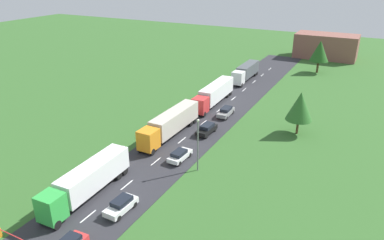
{
  "coord_description": "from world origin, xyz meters",
  "views": [
    {
      "loc": [
        24.76,
        -13.37,
        25.04
      ],
      "look_at": [
        -0.42,
        35.04,
        1.81
      ],
      "focal_mm": 34.0,
      "sensor_mm": 36.0,
      "label": 1
    }
  ],
  "objects_px": {
    "lamppost_second": "(198,142)",
    "tree_pine": "(300,106)",
    "car_third": "(180,155)",
    "barrier_gate": "(5,234)",
    "truck_second": "(170,123)",
    "car_fifth": "(226,112)",
    "car_fourth": "(207,129)",
    "distant_building": "(326,46)",
    "truck_lead": "(88,180)",
    "tree_ash": "(320,51)",
    "car_second": "(121,205)",
    "truck_fourth": "(246,72)",
    "truck_third": "(214,93)"
  },
  "relations": [
    {
      "from": "car_second",
      "to": "car_fifth",
      "type": "relative_size",
      "value": 0.9
    },
    {
      "from": "lamppost_second",
      "to": "car_fourth",
      "type": "bearing_deg",
      "value": 109.45
    },
    {
      "from": "truck_second",
      "to": "car_third",
      "type": "height_order",
      "value": "truck_second"
    },
    {
      "from": "truck_second",
      "to": "tree_pine",
      "type": "bearing_deg",
      "value": 30.13
    },
    {
      "from": "tree_ash",
      "to": "distant_building",
      "type": "distance_m",
      "value": 17.57
    },
    {
      "from": "car_fourth",
      "to": "lamppost_second",
      "type": "distance_m",
      "value": 11.89
    },
    {
      "from": "truck_second",
      "to": "car_fifth",
      "type": "xyz_separation_m",
      "value": [
        4.6,
        11.69,
        -1.34
      ]
    },
    {
      "from": "car_third",
      "to": "distant_building",
      "type": "xyz_separation_m",
      "value": [
        7.89,
        73.06,
        2.65
      ]
    },
    {
      "from": "lamppost_second",
      "to": "distant_building",
      "type": "xyz_separation_m",
      "value": [
        4.48,
        74.27,
        -0.69
      ]
    },
    {
      "from": "truck_fourth",
      "to": "lamppost_second",
      "type": "distance_m",
      "value": 42.93
    },
    {
      "from": "truck_fourth",
      "to": "lamppost_second",
      "type": "height_order",
      "value": "lamppost_second"
    },
    {
      "from": "truck_second",
      "to": "truck_third",
      "type": "height_order",
      "value": "truck_third"
    },
    {
      "from": "tree_pine",
      "to": "distant_building",
      "type": "relative_size",
      "value": 0.41
    },
    {
      "from": "car_fifth",
      "to": "car_fourth",
      "type": "bearing_deg",
      "value": -88.94
    },
    {
      "from": "car_fourth",
      "to": "tree_ash",
      "type": "distance_m",
      "value": 47.19
    },
    {
      "from": "truck_second",
      "to": "lamppost_second",
      "type": "relative_size",
      "value": 1.99
    },
    {
      "from": "truck_second",
      "to": "tree_ash",
      "type": "distance_m",
      "value": 51.41
    },
    {
      "from": "car_fourth",
      "to": "barrier_gate",
      "type": "height_order",
      "value": "car_fourth"
    },
    {
      "from": "truck_third",
      "to": "tree_ash",
      "type": "height_order",
      "value": "tree_ash"
    },
    {
      "from": "car_third",
      "to": "car_fourth",
      "type": "distance_m",
      "value": 9.58
    },
    {
      "from": "tree_pine",
      "to": "truck_third",
      "type": "bearing_deg",
      "value": 160.57
    },
    {
      "from": "car_second",
      "to": "car_fourth",
      "type": "bearing_deg",
      "value": 90.84
    },
    {
      "from": "lamppost_second",
      "to": "tree_pine",
      "type": "xyz_separation_m",
      "value": [
        9.07,
        17.7,
        0.56
      ]
    },
    {
      "from": "truck_lead",
      "to": "tree_pine",
      "type": "relative_size",
      "value": 1.89
    },
    {
      "from": "car_third",
      "to": "barrier_gate",
      "type": "relative_size",
      "value": 0.9
    },
    {
      "from": "truck_third",
      "to": "tree_pine",
      "type": "height_order",
      "value": "tree_pine"
    },
    {
      "from": "distant_building",
      "to": "car_fourth",
      "type": "bearing_deg",
      "value": -97.44
    },
    {
      "from": "truck_fourth",
      "to": "car_third",
      "type": "distance_m",
      "value": 41.17
    },
    {
      "from": "car_third",
      "to": "barrier_gate",
      "type": "distance_m",
      "value": 23.13
    },
    {
      "from": "barrier_gate",
      "to": "truck_second",
      "type": "bearing_deg",
      "value": 85.16
    },
    {
      "from": "truck_third",
      "to": "car_third",
      "type": "relative_size",
      "value": 3.56
    },
    {
      "from": "car_third",
      "to": "car_second",
      "type": "bearing_deg",
      "value": -90.31
    },
    {
      "from": "car_fourth",
      "to": "distant_building",
      "type": "relative_size",
      "value": 0.26
    },
    {
      "from": "car_third",
      "to": "lamppost_second",
      "type": "bearing_deg",
      "value": -19.53
    },
    {
      "from": "tree_pine",
      "to": "distant_building",
      "type": "height_order",
      "value": "tree_pine"
    },
    {
      "from": "car_fourth",
      "to": "car_fifth",
      "type": "distance_m",
      "value": 8.37
    },
    {
      "from": "car_third",
      "to": "car_fifth",
      "type": "bearing_deg",
      "value": 91.78
    },
    {
      "from": "truck_second",
      "to": "barrier_gate",
      "type": "xyz_separation_m",
      "value": [
        -2.38,
        -28.12,
        -1.51
      ]
    },
    {
      "from": "car_fourth",
      "to": "tree_pine",
      "type": "height_order",
      "value": "tree_pine"
    },
    {
      "from": "truck_second",
      "to": "car_third",
      "type": "bearing_deg",
      "value": -50.5
    },
    {
      "from": "truck_second",
      "to": "truck_third",
      "type": "xyz_separation_m",
      "value": [
        0.15,
        16.4,
        -0.01
      ]
    },
    {
      "from": "car_fifth",
      "to": "tree_ash",
      "type": "xyz_separation_m",
      "value": [
        9.36,
        37.68,
        4.61
      ]
    },
    {
      "from": "car_third",
      "to": "lamppost_second",
      "type": "height_order",
      "value": "lamppost_second"
    },
    {
      "from": "car_fourth",
      "to": "tree_pine",
      "type": "distance_m",
      "value": 15.12
    },
    {
      "from": "car_second",
      "to": "tree_ash",
      "type": "distance_m",
      "value": 69.35
    },
    {
      "from": "car_fourth",
      "to": "car_second",
      "type": "bearing_deg",
      "value": -89.16
    },
    {
      "from": "truck_third",
      "to": "tree_ash",
      "type": "distance_m",
      "value": 35.89
    },
    {
      "from": "truck_lead",
      "to": "tree_ash",
      "type": "bearing_deg",
      "value": 78.22
    },
    {
      "from": "barrier_gate",
      "to": "distant_building",
      "type": "relative_size",
      "value": 0.27
    },
    {
      "from": "truck_second",
      "to": "car_fifth",
      "type": "distance_m",
      "value": 12.63
    }
  ]
}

